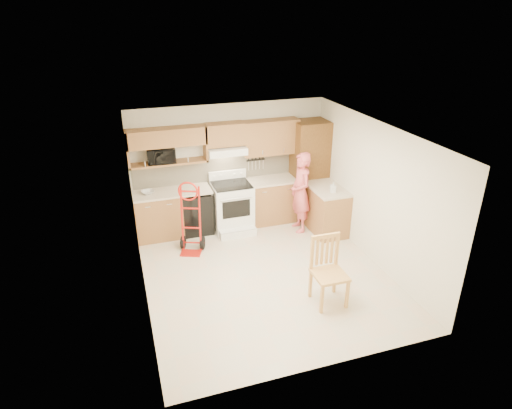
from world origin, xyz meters
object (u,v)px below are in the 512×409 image
hand_truck (190,221)px  dining_chair (330,272)px  microwave (161,155)px  range (233,203)px  person (301,193)px

hand_truck → dining_chair: size_ratio=1.16×
microwave → range: bearing=-10.1°
microwave → hand_truck: size_ratio=0.41×
range → hand_truck: size_ratio=0.91×
microwave → range: microwave is taller
microwave → hand_truck: bearing=-68.8°
person → range: bearing=-107.5°
microwave → dining_chair: bearing=-54.8°
range → person: 1.39m
hand_truck → dining_chair: hand_truck is taller
microwave → person: bearing=-13.9°
microwave → range: 1.71m
hand_truck → dining_chair: 2.80m
person → dining_chair: person is taller
hand_truck → dining_chair: (1.73, -2.20, -0.09)m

